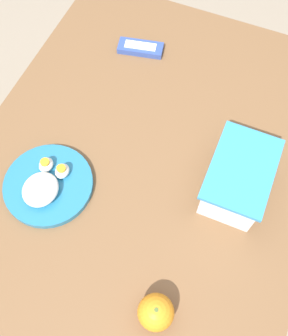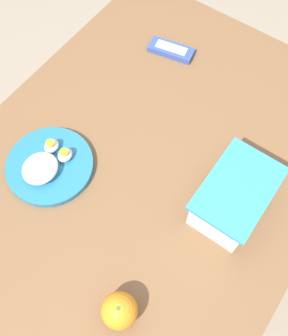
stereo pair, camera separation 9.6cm
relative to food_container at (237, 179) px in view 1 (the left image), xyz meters
The scene contains 6 objects.
ground_plane 0.84m from the food_container, 77.88° to the right, with size 10.00×10.00×0.00m, color gray.
table 0.28m from the food_container, 77.88° to the right, with size 1.20×0.86×0.76m.
food_container is the anchor object (origin of this frame).
orange_fruit 0.35m from the food_container, 10.86° to the right, with size 0.08×0.08×0.08m.
rice_plate 0.46m from the food_container, 67.24° to the right, with size 0.22×0.22×0.06m.
candy_bar 0.50m from the food_container, 130.06° to the right, with size 0.08×0.14×0.02m.
Camera 1 is at (0.40, 0.18, 1.65)m, focal length 42.00 mm.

